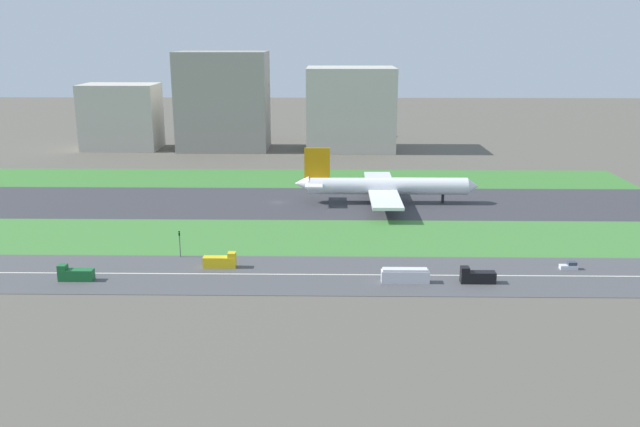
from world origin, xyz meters
name	(u,v)px	position (x,y,z in m)	size (l,w,h in m)	color
ground_plane	(278,203)	(0.00, 0.00, 0.00)	(800.00, 800.00, 0.00)	#5B564C
runway	(278,203)	(0.00, 0.00, 0.05)	(280.00, 46.00, 0.10)	#38383D
grass_median_north	(286,178)	(0.00, 41.00, 0.05)	(280.00, 36.00, 0.10)	#3D7A33
grass_median_south	(267,237)	(0.00, -41.00, 0.05)	(280.00, 36.00, 0.10)	#427F38
highway	(255,274)	(0.00, -73.00, 0.05)	(280.00, 28.00, 0.10)	#4C4C4F
highway_centerline	(255,274)	(0.00, -73.00, 0.11)	(266.00, 0.50, 0.01)	silver
airliner	(383,186)	(37.29, 0.00, 6.23)	(65.00, 56.00, 19.70)	white
truck_2	(477,277)	(54.17, -78.00, 1.67)	(8.40, 2.50, 4.00)	black
truck_0	(221,261)	(-9.49, -68.00, 1.67)	(8.40, 2.50, 4.00)	yellow
truck_1	(75,274)	(-43.50, -78.00, 1.67)	(8.40, 2.50, 4.00)	#19662D
car_2	(569,266)	(79.94, -68.00, 0.92)	(4.40, 1.80, 2.00)	silver
bus_0	(405,276)	(36.89, -78.00, 1.82)	(11.60, 2.50, 3.50)	silver
traffic_light	(180,242)	(-21.73, -60.01, 4.29)	(0.36, 0.50, 7.20)	#4C4C51
terminal_building	(121,117)	(-90.00, 114.00, 16.68)	(38.31, 24.41, 33.36)	beige
hangar_building	(223,101)	(-36.61, 114.00, 24.81)	(45.64, 29.95, 49.61)	#9E998E
office_tower	(351,109)	(28.81, 114.00, 20.94)	(44.63, 34.13, 41.89)	beige
fuel_tank_west	(349,123)	(29.16, 159.00, 7.96)	(20.81, 20.81, 15.93)	silver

